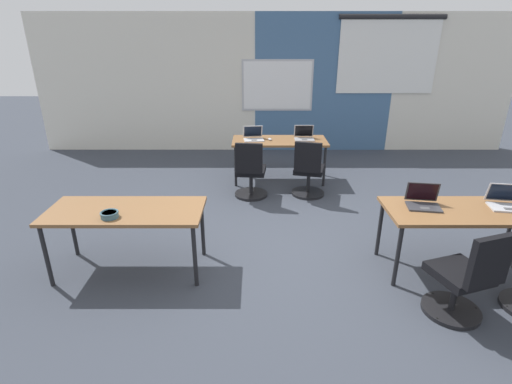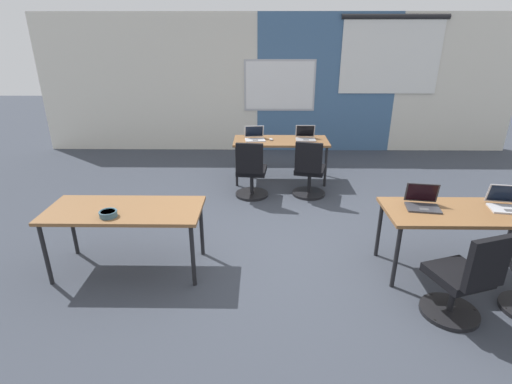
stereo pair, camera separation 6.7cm
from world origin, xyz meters
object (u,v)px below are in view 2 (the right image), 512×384
chair_far_right (309,174)px  laptop_far_left (255,137)px  desk_near_right (463,216)px  laptop_near_right_end (506,204)px  desk_far_center (281,143)px  mouse_far_left (271,139)px  chair_far_left (251,175)px  laptop_near_right_inner (423,202)px  desk_near_left (125,214)px  snack_bowl (108,213)px  laptop_far_right (305,137)px  chair_near_right_inner (463,284)px

chair_far_right → laptop_far_left: bearing=-27.1°
desk_near_right → laptop_near_right_end: 0.47m
desk_near_right → desk_far_center: (-1.75, 2.80, 0.00)m
mouse_far_left → chair_far_left: (-0.32, -0.77, -0.36)m
desk_near_right → laptop_near_right_inner: size_ratio=4.34×
desk_near_left → snack_bowl: 0.23m
chair_far_right → snack_bowl: (-2.25, -2.25, 0.38)m
laptop_far_right → snack_bowl: laptop_far_right is taller
chair_far_right → chair_near_right_inner: 3.01m
chair_far_right → desk_far_center: bearing=-46.4°
laptop_near_right_inner → mouse_far_left: bearing=128.1°
desk_near_right → chair_far_right: size_ratio=1.74×
laptop_near_right_end → chair_near_right_inner: 1.21m
chair_near_right_inner → laptop_far_left: laptop_far_left is taller
chair_near_right_inner → laptop_far_right: bearing=-92.8°
laptop_far_left → chair_far_left: size_ratio=0.40×
laptop_far_left → snack_bowl: size_ratio=2.06×
desk_near_right → mouse_far_left: size_ratio=14.09×
desk_far_center → chair_far_left: chair_far_left is taller
desk_far_center → chair_far_right: chair_far_right is taller
laptop_far_right → mouse_far_left: (-0.59, -0.07, -0.03)m
desk_near_left → desk_far_center: size_ratio=1.00×
desk_far_center → laptop_far_left: (-0.44, 0.02, 0.11)m
laptop_far_right → chair_near_right_inner: size_ratio=0.36×
laptop_far_right → mouse_far_left: laptop_far_right is taller
laptop_near_right_end → chair_near_right_inner: laptop_near_right_end is taller
desk_near_right → laptop_near_right_end: laptop_near_right_end is taller
chair_far_left → snack_bowl: chair_far_left is taller
chair_near_right_inner → laptop_far_left: bearing=-80.8°
desk_far_center → laptop_far_right: 0.44m
laptop_far_right → laptop_near_right_end: bearing=-56.9°
chair_far_right → chair_near_right_inner: size_ratio=1.00×
chair_near_right_inner → desk_near_left: bearing=-32.1°
laptop_near_right_inner → chair_near_right_inner: (0.08, -0.86, -0.39)m
laptop_near_right_end → chair_far_right: (-1.79, 1.99, -0.39)m
chair_near_right_inner → chair_far_left: 3.38m
laptop_far_left → desk_near_right: bearing=-59.3°
desk_near_right → snack_bowl: snack_bowl is taller
mouse_far_left → snack_bowl: (-1.67, -2.97, 0.02)m
laptop_near_right_end → laptop_far_right: size_ratio=1.13×
chair_far_right → mouse_far_left: chair_far_right is taller
desk_near_right → chair_near_right_inner: 0.88m
desk_near_left → chair_far_left: bearing=57.9°
chair_near_right_inner → chair_far_right: bearing=-88.7°
desk_near_left → laptop_far_right: laptop_far_right is taller
desk_near_left → laptop_near_right_end: size_ratio=4.28×
laptop_near_right_inner → mouse_far_left: 3.09m
laptop_far_right → desk_near_right: bearing=-64.5°
laptop_near_right_end → snack_bowl: bearing=-166.8°
laptop_near_right_end → desk_far_center: bearing=138.5°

